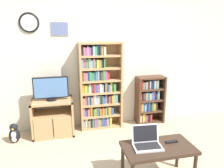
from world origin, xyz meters
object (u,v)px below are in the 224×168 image
Objects in this scene: tv_stand at (53,117)px; penguin_figurine at (14,134)px; bookshelf_tall at (99,88)px; television at (51,89)px; laptop at (147,141)px; remote_near_laptop at (172,142)px; bookshelf_short at (149,99)px; coffee_table at (158,151)px.

tv_stand reaches higher than penguin_figurine.
tv_stand is at bearing -171.32° from bookshelf_tall.
television reaches higher than laptop.
remote_near_laptop is (1.49, -1.53, 0.16)m from tv_stand.
remote_near_laptop is at bearing -45.75° from tv_stand.
bookshelf_short is at bearing 6.32° from penguin_figurine.
bookshelf_short reaches higher than laptop.
television is at bearing 129.02° from coffee_table.
bookshelf_short is 1.70m from remote_near_laptop.
laptop is 2.25× the size of remote_near_laptop.
bookshelf_tall reaches higher than penguin_figurine.
penguin_figurine is at bearing -166.98° from tv_stand.
coffee_table is at bearing -15.41° from laptop.
tv_stand is 4.44× the size of remote_near_laptop.
television reaches higher than remote_near_laptop.
laptop is (-0.72, -1.66, 0.06)m from bookshelf_short.
bookshelf_short is at bearing 3.99° from tv_stand.
television is 2.18m from remote_near_laptop.
coffee_table is 2.41m from penguin_figurine.
penguin_figurine is (-2.13, 1.38, -0.33)m from remote_near_laptop.
coffee_table is (-0.58, -1.71, -0.06)m from bookshelf_short.
bookshelf_short is (1.87, 0.13, 0.15)m from tv_stand.
penguin_figurine is (-0.64, -0.15, -0.17)m from tv_stand.
bookshelf_tall is at bearing 104.11° from coffee_table.
remote_near_laptop is (0.34, 0.00, -0.05)m from laptop.
penguin_figurine is at bearing -173.68° from bookshelf_short.
tv_stand is 2.14m from remote_near_laptop.
penguin_figurine is at bearing -169.46° from bookshelf_tall.
laptop is (1.15, -1.53, 0.21)m from tv_stand.
coffee_table reaches higher than penguin_figurine.
bookshelf_tall is at bearing 104.55° from laptop.
bookshelf_tall is 4.51× the size of laptop.
bookshelf_short is 2.83× the size of penguin_figurine.
bookshelf_short is at bearing 166.32° from remote_near_laptop.
bookshelf_tall is 1.06m from bookshelf_short.
television is 1.95m from laptop.
bookshelf_tall is 10.18× the size of remote_near_laptop.
bookshelf_short reaches higher than coffee_table.
remote_near_laptop is at bearing -45.91° from television.
remote_near_laptop is (-0.38, -1.66, 0.01)m from bookshelf_short.
laptop is at bearing -90.48° from remote_near_laptop.
coffee_table is 5.40× the size of remote_near_laptop.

